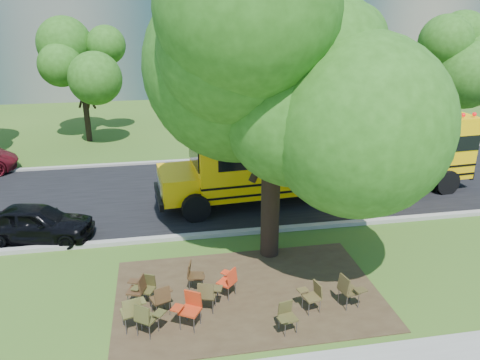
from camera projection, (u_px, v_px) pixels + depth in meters
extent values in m
plane|color=#2E5319|center=(209.00, 287.00, 12.86)|extent=(160.00, 160.00, 0.00)
cube|color=#382819|center=(248.00, 294.00, 12.56)|extent=(7.00, 4.50, 0.03)
cube|color=black|center=(189.00, 193.00, 19.31)|extent=(80.00, 8.00, 0.04)
cube|color=gray|center=(198.00, 236.00, 15.60)|extent=(80.00, 0.25, 0.14)
cube|color=gray|center=(183.00, 161.00, 23.07)|extent=(80.00, 0.25, 0.14)
cylinder|color=black|center=(86.00, 111.00, 26.16)|extent=(0.32, 0.32, 3.50)
sphere|color=#245313|center=(81.00, 66.00, 25.30)|extent=(4.80, 4.80, 4.80)
cylinder|color=black|center=(320.00, 103.00, 26.36)|extent=(0.38, 0.38, 4.20)
sphere|color=#245313|center=(323.00, 49.00, 25.33)|extent=(5.60, 5.60, 5.60)
cylinder|color=black|center=(458.00, 107.00, 26.87)|extent=(0.34, 0.34, 3.60)
sphere|color=#245313|center=(466.00, 62.00, 25.98)|extent=(5.00, 5.00, 5.00)
cylinder|color=black|center=(271.00, 189.00, 13.82)|extent=(0.56, 0.56, 4.35)
sphere|color=#245313|center=(273.00, 78.00, 12.68)|extent=(7.20, 7.20, 7.20)
cube|color=#FBBC07|center=(335.00, 150.00, 18.70)|extent=(11.54, 3.46, 2.53)
cube|color=black|center=(343.00, 143.00, 18.67)|extent=(10.92, 3.46, 0.62)
cube|color=#FBBC07|center=(178.00, 184.00, 17.47)|extent=(1.52, 2.37, 0.98)
cube|color=black|center=(334.00, 166.00, 18.92)|extent=(11.56, 3.50, 0.08)
cube|color=black|center=(333.00, 175.00, 19.06)|extent=(11.56, 3.50, 0.08)
cylinder|color=black|center=(196.00, 209.00, 16.59)|extent=(1.05, 0.39, 1.03)
cylinder|color=black|center=(185.00, 183.00, 18.93)|extent=(1.05, 0.39, 1.03)
cylinder|color=black|center=(416.00, 186.00, 18.70)|extent=(1.05, 0.39, 1.03)
cylinder|color=black|center=(382.00, 166.00, 21.04)|extent=(1.05, 0.39, 1.03)
cylinder|color=black|center=(447.00, 182.00, 19.04)|extent=(1.05, 0.39, 1.03)
cylinder|color=black|center=(410.00, 163.00, 21.38)|extent=(1.05, 0.39, 1.03)
cube|color=brown|center=(131.00, 312.00, 11.05)|extent=(0.54, 0.53, 0.05)
cube|color=brown|center=(132.00, 308.00, 10.80)|extent=(0.44, 0.20, 0.43)
cube|color=brown|center=(140.00, 301.00, 11.23)|extent=(0.30, 0.35, 0.03)
cylinder|color=slate|center=(123.00, 318.00, 11.22)|extent=(0.03, 0.03, 0.48)
cylinder|color=slate|center=(141.00, 323.00, 11.05)|extent=(0.03, 0.03, 0.48)
cube|color=#43401D|center=(147.00, 318.00, 10.86)|extent=(0.59, 0.59, 0.05)
cube|color=#43401D|center=(142.00, 314.00, 10.62)|extent=(0.39, 0.32, 0.42)
cube|color=#43401D|center=(159.00, 313.00, 10.84)|extent=(0.35, 0.37, 0.03)
cylinder|color=slate|center=(146.00, 320.00, 11.16)|extent=(0.02, 0.02, 0.47)
cylinder|color=slate|center=(150.00, 333.00, 10.72)|extent=(0.02, 0.02, 0.47)
cube|color=#473019|center=(160.00, 299.00, 11.58)|extent=(0.54, 0.53, 0.05)
cube|color=#473019|center=(162.00, 295.00, 11.35)|extent=(0.41, 0.23, 0.40)
cube|color=#473019|center=(167.00, 289.00, 11.76)|extent=(0.31, 0.34, 0.03)
cylinder|color=slate|center=(152.00, 306.00, 11.71)|extent=(0.02, 0.02, 0.45)
cylinder|color=slate|center=(170.00, 308.00, 11.60)|extent=(0.02, 0.02, 0.45)
cube|color=#AD3012|center=(190.00, 311.00, 11.08)|extent=(0.60, 0.59, 0.05)
cube|color=#AD3012|center=(193.00, 298.00, 11.17)|extent=(0.42, 0.30, 0.43)
cube|color=#AD3012|center=(177.00, 308.00, 10.99)|extent=(0.35, 0.38, 0.03)
cylinder|color=slate|center=(194.00, 326.00, 10.95)|extent=(0.03, 0.03, 0.48)
cylinder|color=slate|center=(187.00, 313.00, 11.39)|extent=(0.03, 0.03, 0.48)
cube|color=#4C4020|center=(207.00, 295.00, 11.74)|extent=(0.53, 0.52, 0.05)
cube|color=#4C4020|center=(205.00, 291.00, 11.49)|extent=(0.42, 0.22, 0.41)
cube|color=#4C4020|center=(218.00, 288.00, 11.80)|extent=(0.30, 0.34, 0.03)
cylinder|color=slate|center=(202.00, 298.00, 12.00)|extent=(0.02, 0.02, 0.46)
cylinder|color=slate|center=(213.00, 307.00, 11.64)|extent=(0.02, 0.02, 0.46)
cube|color=#453F1D|center=(288.00, 318.00, 10.96)|extent=(0.44, 0.43, 0.04)
cube|color=#453F1D|center=(285.00, 307.00, 11.03)|extent=(0.37, 0.16, 0.36)
cube|color=#453F1D|center=(283.00, 319.00, 10.74)|extent=(0.25, 0.29, 0.03)
cylinder|color=slate|center=(297.00, 327.00, 10.96)|extent=(0.02, 0.02, 0.40)
cylinder|color=slate|center=(279.00, 323.00, 11.11)|extent=(0.02, 0.02, 0.40)
cube|color=#504422|center=(312.00, 297.00, 11.70)|extent=(0.45, 0.46, 0.05)
cube|color=#504422|center=(318.00, 289.00, 11.69)|extent=(0.17, 0.39, 0.38)
cube|color=#504422|center=(303.00, 290.00, 11.81)|extent=(0.30, 0.26, 0.03)
cylinder|color=slate|center=(309.00, 310.00, 11.58)|extent=(0.02, 0.02, 0.42)
cylinder|color=slate|center=(313.00, 300.00, 11.97)|extent=(0.02, 0.02, 0.42)
cube|color=#41371C|center=(349.00, 290.00, 11.90)|extent=(0.51, 0.52, 0.05)
cube|color=#41371C|center=(344.00, 284.00, 11.75)|extent=(0.19, 0.43, 0.42)
cube|color=#41371C|center=(361.00, 290.00, 11.69)|extent=(0.34, 0.29, 0.03)
cylinder|color=slate|center=(350.00, 293.00, 12.20)|extent=(0.03, 0.03, 0.47)
cylinder|color=slate|center=(347.00, 304.00, 11.76)|extent=(0.03, 0.03, 0.47)
cube|color=#422A17|center=(136.00, 291.00, 11.94)|extent=(0.51, 0.52, 0.05)
cube|color=#422A17|center=(142.00, 284.00, 11.84)|extent=(0.22, 0.40, 0.40)
cube|color=#422A17|center=(134.00, 281.00, 12.14)|extent=(0.33, 0.29, 0.03)
cylinder|color=slate|center=(128.00, 301.00, 11.89)|extent=(0.02, 0.02, 0.44)
cylinder|color=slate|center=(145.00, 295.00, 12.15)|extent=(0.02, 0.02, 0.44)
cube|color=#43401D|center=(147.00, 290.00, 12.03)|extent=(0.50, 0.49, 0.05)
cube|color=#43401D|center=(149.00, 280.00, 12.11)|extent=(0.37, 0.23, 0.37)
cube|color=#43401D|center=(136.00, 288.00, 11.93)|extent=(0.29, 0.32, 0.03)
cylinder|color=slate|center=(150.00, 301.00, 11.93)|extent=(0.02, 0.02, 0.41)
cylinder|color=slate|center=(144.00, 292.00, 12.28)|extent=(0.02, 0.02, 0.41)
cube|color=#3F2B16|center=(196.00, 276.00, 12.61)|extent=(0.46, 0.48, 0.05)
cube|color=#3F2B16|center=(189.00, 269.00, 12.54)|extent=(0.17, 0.39, 0.38)
cube|color=#3F2B16|center=(200.00, 277.00, 12.35)|extent=(0.31, 0.26, 0.03)
cylinder|color=slate|center=(203.00, 280.00, 12.83)|extent=(0.02, 0.02, 0.43)
cylinder|color=slate|center=(189.00, 286.00, 12.54)|extent=(0.02, 0.02, 0.43)
cube|color=red|center=(226.00, 282.00, 12.30)|extent=(0.57, 0.57, 0.05)
cube|color=red|center=(232.00, 277.00, 12.14)|extent=(0.33, 0.36, 0.40)
cube|color=red|center=(227.00, 273.00, 12.52)|extent=(0.35, 0.35, 0.03)
cylinder|color=slate|center=(218.00, 291.00, 12.33)|extent=(0.02, 0.02, 0.45)
cylinder|color=slate|center=(235.00, 288.00, 12.43)|extent=(0.02, 0.02, 0.45)
imported|color=black|center=(36.00, 223.00, 15.28)|extent=(3.86, 2.14, 1.24)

